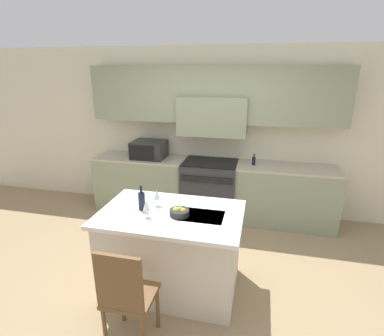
# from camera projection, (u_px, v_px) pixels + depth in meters

# --- Properties ---
(ground_plane) EXTENTS (10.00, 10.00, 0.00)m
(ground_plane) POSITION_uv_depth(u_px,v_px,m) (185.00, 277.00, 3.55)
(ground_plane) COLOR #997F5B
(back_cabinetry) EXTENTS (10.00, 0.46, 2.70)m
(back_cabinetry) POSITION_uv_depth(u_px,v_px,m) (214.00, 117.00, 4.79)
(back_cabinetry) COLOR beige
(back_cabinetry) RESTS_ON ground_plane
(back_counter) EXTENTS (3.91, 0.62, 0.94)m
(back_counter) POSITION_uv_depth(u_px,v_px,m) (210.00, 189.00, 4.93)
(back_counter) COLOR gray
(back_counter) RESTS_ON ground_plane
(range_stove) EXTENTS (0.86, 0.70, 0.94)m
(range_stove) POSITION_uv_depth(u_px,v_px,m) (210.00, 189.00, 4.91)
(range_stove) COLOR #2D2D33
(range_stove) RESTS_ON ground_plane
(microwave) EXTENTS (0.54, 0.44, 0.28)m
(microwave) POSITION_uv_depth(u_px,v_px,m) (149.00, 149.00, 4.96)
(microwave) COLOR black
(microwave) RESTS_ON back_counter
(kitchen_island) EXTENTS (1.50, 0.96, 0.92)m
(kitchen_island) POSITION_uv_depth(u_px,v_px,m) (172.00, 250.00, 3.28)
(kitchen_island) COLOR beige
(kitchen_island) RESTS_ON ground_plane
(island_chair) EXTENTS (0.42, 0.40, 1.00)m
(island_chair) POSITION_uv_depth(u_px,v_px,m) (126.00, 294.00, 2.50)
(island_chair) COLOR brown
(island_chair) RESTS_ON ground_plane
(wine_bottle) EXTENTS (0.07, 0.07, 0.27)m
(wine_bottle) POSITION_uv_depth(u_px,v_px,m) (142.00, 201.00, 3.16)
(wine_bottle) COLOR black
(wine_bottle) RESTS_ON kitchen_island
(wine_glass_near) EXTENTS (0.07, 0.07, 0.19)m
(wine_glass_near) POSITION_uv_depth(u_px,v_px,m) (146.00, 206.00, 2.99)
(wine_glass_near) COLOR white
(wine_glass_near) RESTS_ON kitchen_island
(wine_glass_far) EXTENTS (0.07, 0.07, 0.19)m
(wine_glass_far) POSITION_uv_depth(u_px,v_px,m) (157.00, 195.00, 3.24)
(wine_glass_far) COLOR white
(wine_glass_far) RESTS_ON kitchen_island
(fruit_bowl) EXTENTS (0.20, 0.20, 0.09)m
(fruit_bowl) POSITION_uv_depth(u_px,v_px,m) (180.00, 212.00, 3.06)
(fruit_bowl) COLOR black
(fruit_bowl) RESTS_ON kitchen_island
(oil_bottle_on_counter) EXTENTS (0.06, 0.06, 0.18)m
(oil_bottle_on_counter) POSITION_uv_depth(u_px,v_px,m) (254.00, 161.00, 4.60)
(oil_bottle_on_counter) COLOR black
(oil_bottle_on_counter) RESTS_ON back_counter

